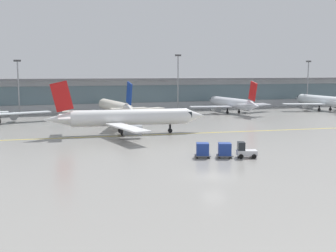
{
  "coord_description": "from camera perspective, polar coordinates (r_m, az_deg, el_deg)",
  "views": [
    {
      "loc": [
        -18.3,
        -38.57,
        11.06
      ],
      "look_at": [
        1.48,
        19.61,
        3.0
      ],
      "focal_mm": 43.17,
      "sensor_mm": 36.0,
      "label": 1
    }
  ],
  "objects": [
    {
      "name": "cargo_dolly_lead",
      "position": [
        53.75,
        8.0,
        -3.33
      ],
      "size": [
        2.51,
        2.21,
        1.94
      ],
      "rotation": [
        0.0,
        0.0,
        -0.34
      ],
      "color": "#595B60",
      "rests_on": "ground_plane"
    },
    {
      "name": "gate_airplane_3",
      "position": [
        114.42,
        8.9,
        3.21
      ],
      "size": [
        25.51,
        27.43,
        9.09
      ],
      "rotation": [
        0.0,
        0.0,
        1.61
      ],
      "color": "silver",
      "rests_on": "ground_plane"
    },
    {
      "name": "baggage_tug",
      "position": [
        54.18,
        10.83,
        -3.48
      ],
      "size": [
        2.92,
        2.29,
        2.1
      ],
      "rotation": [
        0.0,
        0.0,
        -0.34
      ],
      "color": "silver",
      "rests_on": "ground_plane"
    },
    {
      "name": "ground_plane",
      "position": [
        44.1,
        6.44,
        -7.1
      ],
      "size": [
        400.0,
        400.0,
        0.0
      ],
      "primitive_type": "plane",
      "color": "gray"
    },
    {
      "name": "apron_light_mast_1",
      "position": [
        110.98,
        -20.37,
        5.39
      ],
      "size": [
        1.8,
        0.36,
        14.45
      ],
      "color": "gray",
      "rests_on": "ground_plane"
    },
    {
      "name": "cargo_dolly_trailing",
      "position": [
        53.45,
        4.9,
        -3.34
      ],
      "size": [
        2.51,
        2.21,
        1.94
      ],
      "rotation": [
        0.0,
        0.0,
        -0.34
      ],
      "color": "#595B60",
      "rests_on": "ground_plane"
    },
    {
      "name": "apron_light_mast_3",
      "position": [
        141.53,
        19.13,
        5.93
      ],
      "size": [
        1.8,
        0.36,
        15.14
      ],
      "color": "gray",
      "rests_on": "ground_plane"
    },
    {
      "name": "apron_light_mast_2",
      "position": [
        118.27,
        1.42,
        6.43
      ],
      "size": [
        1.8,
        0.36,
        16.43
      ],
      "color": "gray",
      "rests_on": "ground_plane"
    },
    {
      "name": "terminal_concourse",
      "position": [
        121.02,
        -10.08,
        4.45
      ],
      "size": [
        198.79,
        11.0,
        9.6
      ],
      "color": "#B2B7BC",
      "rests_on": "ground_plane"
    },
    {
      "name": "taxiway_centreline_stripe",
      "position": [
        72.4,
        -4.9,
        -1.34
      ],
      "size": [
        109.61,
        9.93,
        0.01
      ],
      "primitive_type": "cube",
      "rotation": [
        0.0,
        0.0,
        -0.09
      ],
      "color": "yellow",
      "rests_on": "ground_plane"
    },
    {
      "name": "gate_airplane_2",
      "position": [
        100.62,
        -7.5,
        2.69
      ],
      "size": [
        25.89,
        27.98,
        9.26
      ],
      "rotation": [
        0.0,
        0.0,
        1.67
      ],
      "color": "silver",
      "rests_on": "ground_plane"
    },
    {
      "name": "taxiing_regional_jet",
      "position": [
        73.89,
        -5.59,
        1.13
      ],
      "size": [
        29.62,
        27.44,
        9.81
      ],
      "rotation": [
        0.0,
        0.0,
        -0.09
      ],
      "color": "white",
      "rests_on": "ground_plane"
    },
    {
      "name": "gate_airplane_4",
      "position": [
        129.45,
        20.96,
        3.35
      ],
      "size": [
        26.68,
        28.72,
        9.51
      ],
      "rotation": [
        0.0,
        0.0,
        1.52
      ],
      "color": "white",
      "rests_on": "ground_plane"
    }
  ]
}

